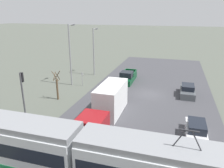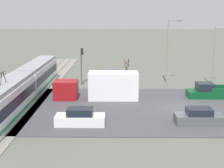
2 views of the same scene
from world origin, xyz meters
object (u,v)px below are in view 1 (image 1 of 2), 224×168
Objects in this scene: street_tree at (57,87)px; street_lamp_mid_block at (70,51)px; street_lamp_near_crossing at (94,49)px; box_truck at (107,105)px; no_parking_sign at (82,78)px; pickup_truck at (127,77)px; sedan_car_1 at (187,91)px; light_rail_tram at (79,155)px; traffic_light_pole at (23,91)px; sedan_car_0 at (196,132)px.

street_lamp_mid_block is at bearing -80.84° from street_tree.
street_lamp_mid_block is at bearing 78.17° from street_lamp_near_crossing.
box_truck reaches higher than no_parking_sign.
street_tree is at bearing 54.86° from pickup_truck.
sedan_car_1 is (-8.27, -9.30, -0.87)m from box_truck.
light_rail_tram is 8.90m from box_truck.
street_tree is 5.92m from no_parking_sign.
box_truck is at bearing -157.72° from traffic_light_pole.
street_tree is (7.73, -3.16, 0.17)m from box_truck.
pickup_truck is 17.76m from traffic_light_pole.
box_truck is 2.59× the size of street_tree.
box_truck is at bearing 115.62° from street_lamp_near_crossing.
box_truck is 8.89m from sedan_car_0.
street_tree is 0.42× the size of street_lamp_mid_block.
traffic_light_pole reaches higher than no_parking_sign.
box_truck is 8.52m from traffic_light_pole.
sedan_car_1 is 15.20m from no_parking_sign.
no_parking_sign is at bearing -66.34° from light_rail_tram.
street_lamp_mid_block reaches higher than street_lamp_near_crossing.
no_parking_sign is (-0.49, 6.41, -3.39)m from street_lamp_near_crossing.
no_parking_sign is at bearing 94.35° from street_lamp_near_crossing.
sedan_car_0 is 1.03× the size of sedan_car_1.
street_lamp_mid_block is at bearing 148.22° from sedan_car_0.
street_lamp_mid_block is (0.97, -6.02, 3.47)m from street_tree.
traffic_light_pole is 0.57× the size of street_lamp_mid_block.
light_rail_tram is at bearing 118.08° from street_lamp_mid_block.
light_rail_tram is at bearing 95.92° from box_truck.
sedan_car_1 is (-7.35, -18.15, -1.10)m from light_rail_tram.
box_truck is at bearing 127.48° from no_parking_sign.
sedan_car_1 is (0.44, -10.90, -0.04)m from sedan_car_0.
light_rail_tram is 19.61m from sedan_car_1.
box_truck is 13.05m from pickup_truck.
street_tree is at bearing 163.84° from sedan_car_0.
street_lamp_mid_block is at bearing -46.54° from box_truck.
box_truck is 4.62× the size of no_parking_sign.
light_rail_tram is 20.72m from street_lamp_mid_block.
sedan_car_1 is at bearing 158.64° from street_lamp_near_crossing.
light_rail_tram is 6.81× the size of street_tree.
street_lamp_near_crossing reaches higher than sedan_car_0.
street_tree reaches higher than box_truck.
light_rail_tram reaches higher than no_parking_sign.
street_tree is at bearing -89.75° from traffic_light_pole.
light_rail_tram reaches higher than pickup_truck.
light_rail_tram is 10.45m from traffic_light_pole.
street_tree is 12.62m from street_lamp_near_crossing.
street_lamp_mid_block is at bearing -5.50° from no_parking_sign.
street_lamp_near_crossing reaches higher than sedan_car_1.
traffic_light_pole is 2.44× the size of no_parking_sign.
street_tree reaches higher than sedan_car_1.
light_rail_tram is 10.69m from sedan_car_0.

